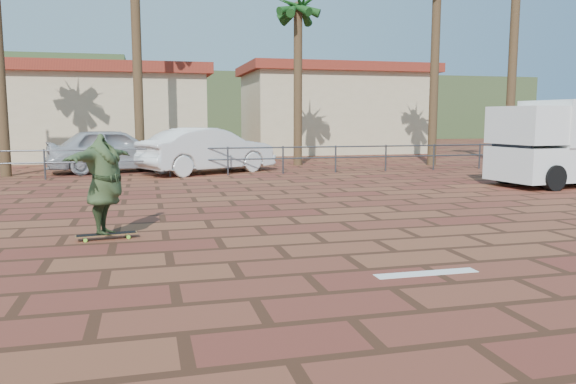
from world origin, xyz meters
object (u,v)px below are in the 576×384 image
Objects in this scene: skateboarder at (104,184)px; car_silver at (115,150)px; campervan at (572,141)px; longboard at (107,235)px; car_white at (208,150)px.

skateboarder is 0.42× the size of car_silver.
campervan is at bearing -130.91° from car_silver.
longboard is 0.21× the size of car_silver.
car_silver is at bearing 143.73° from campervan.
car_white is (3.33, -1.21, 0.00)m from car_silver.
car_white is (2.88, 11.03, 0.75)m from longboard.
car_silver is 0.96× the size of car_white.
longboard is 13.97m from campervan.
campervan is (13.11, 4.68, 1.24)m from longboard.
campervan reaches higher than car_white.
longboard is at bearing -111.85° from skateboarder.
car_silver is at bearing 25.29° from skateboarder.
car_white is (-10.23, 6.34, -0.50)m from campervan.
car_silver is (-13.57, 7.55, -0.50)m from campervan.
longboard is 11.42m from car_white.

